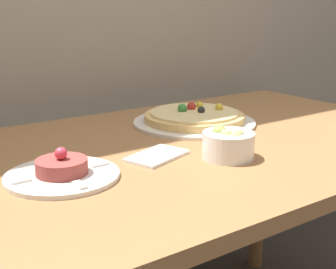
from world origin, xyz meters
The scene contains 5 objects.
dining_table centered at (0.00, 0.44, 0.70)m, with size 1.44×0.89×0.79m.
pizza_plate centered at (0.11, 0.59, 0.81)m, with size 0.37×0.37×0.06m.
tartare_plate centered at (-0.41, 0.39, 0.81)m, with size 0.24×0.24×0.07m.
small_bowl centered at (-0.03, 0.29, 0.83)m, with size 0.13×0.13×0.08m.
napkin centered at (-0.17, 0.39, 0.80)m, with size 0.17×0.13×0.01m.
Camera 1 is at (-0.76, -0.50, 1.15)m, focal length 50.00 mm.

